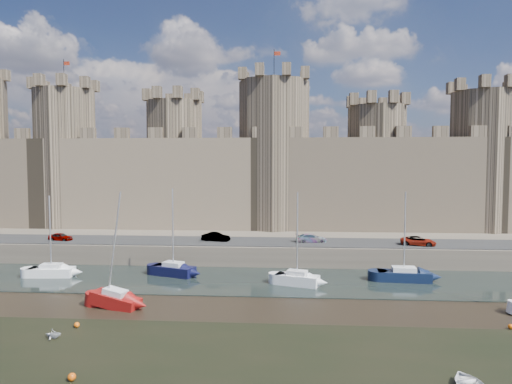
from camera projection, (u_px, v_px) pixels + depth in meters
The scene contains 17 objects.
water_channel at pixel (248, 280), 49.23m from camera, with size 160.00×12.00×0.08m, color black.
quay at pixel (265, 225), 84.99m from camera, with size 160.00×60.00×2.50m, color #4C443A.
road at pixel (255, 242), 59.02m from camera, with size 160.00×7.00×0.10m, color black.
castle at pixel (257, 170), 72.43m from camera, with size 108.50×11.00×29.00m.
car_0 at pixel (61, 237), 59.83m from camera, with size 1.27×3.17×1.08m, color gray.
car_1 at pixel (216, 237), 59.33m from camera, with size 1.27×3.64×1.20m, color gray.
car_2 at pixel (311, 238), 58.56m from camera, with size 1.60×3.93×1.14m, color gray.
car_3 at pixel (418, 241), 56.24m from camera, with size 1.95×4.22×1.17m, color gray.
sailboat_0 at pixel (51, 271), 50.79m from camera, with size 4.97×2.25×9.04m.
sailboat_1 at pixel (173, 269), 51.22m from camera, with size 5.25×3.41×9.81m.
sailboat_2 at pixel (297, 278), 47.24m from camera, with size 4.79×3.07×9.65m.
sailboat_3 at pixel (404, 275), 48.90m from camera, with size 5.60×2.50×9.58m.
sailboat_4 at pixel (115, 299), 40.13m from camera, with size 4.69×2.79×10.28m.
dinghy_3 at pixel (53, 334), 33.03m from camera, with size 1.12×0.69×1.30m, color silver.
buoy_1 at pixel (77, 325), 35.23m from camera, with size 0.42×0.42×0.42m, color #E65B0A.
buoy_3 at pixel (511, 327), 34.87m from camera, with size 0.41×0.41×0.41m, color #D55709.
buoy_4 at pixel (72, 377), 26.59m from camera, with size 0.48×0.48×0.48m, color #D24D09.
Camera 1 is at (4.29, -24.34, 12.71)m, focal length 32.00 mm.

